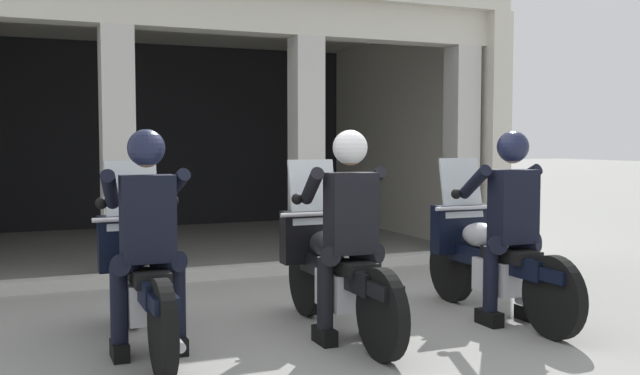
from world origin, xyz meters
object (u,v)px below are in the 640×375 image
(police_officer_center, at_px, (349,217))
(motorcycle_right, at_px, (489,258))
(police_officer_left, at_px, (147,223))
(motorcycle_center, at_px, (334,269))
(motorcycle_left, at_px, (142,278))
(police_officer_right, at_px, (511,210))

(police_officer_center, distance_m, motorcycle_right, 1.54)
(police_officer_left, relative_size, motorcycle_center, 0.78)
(motorcycle_left, bearing_deg, motorcycle_right, 2.37)
(police_officer_left, xyz_separation_m, motorcycle_center, (1.45, 0.09, -0.44))
(motorcycle_left, bearing_deg, police_officer_center, -11.65)
(police_officer_left, bearing_deg, motorcycle_left, 96.38)
(police_officer_left, relative_size, police_officer_right, 1.00)
(motorcycle_center, bearing_deg, motorcycle_left, 176.82)
(police_officer_left, distance_m, police_officer_center, 1.47)
(motorcycle_left, xyz_separation_m, police_officer_left, (-0.00, -0.28, 0.44))
(motorcycle_left, bearing_deg, motorcycle_center, -1.05)
(motorcycle_right, distance_m, police_officer_right, 0.52)
(motorcycle_center, xyz_separation_m, police_officer_center, (-0.00, -0.28, 0.44))
(police_officer_left, bearing_deg, motorcycle_center, 10.08)
(police_officer_center, distance_m, police_officer_right, 1.45)
(police_officer_left, distance_m, motorcycle_center, 1.52)
(police_officer_center, bearing_deg, motorcycle_right, 14.76)
(police_officer_right, bearing_deg, motorcycle_left, 179.60)
(motorcycle_left, distance_m, police_officer_right, 2.98)
(motorcycle_left, xyz_separation_m, police_officer_right, (2.90, -0.50, 0.44))
(motorcycle_left, relative_size, police_officer_center, 1.29)
(police_officer_left, distance_m, police_officer_right, 2.91)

